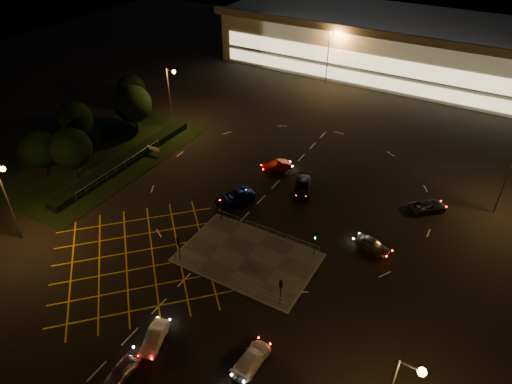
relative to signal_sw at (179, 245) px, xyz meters
The scene contains 25 objects.
ground 7.58m from the signal_sw, 56.28° to the left, with size 180.00×180.00×0.00m, color black.
pedestrian_island 7.57m from the signal_sw, 33.65° to the left, with size 14.00×9.00×0.12m, color #4C4944.
grass_verge 26.93m from the signal_sw, 153.45° to the left, with size 18.00×30.00×0.08m, color black.
hedge 22.55m from the signal_sw, 147.74° to the left, with size 2.00×26.00×1.00m, color black.
supermarket 68.13m from the signal_sw, 86.63° to the left, with size 72.00×26.50×10.50m.
streetlight_sw 19.03m from the signal_sw, 161.12° to the right, with size 1.78×0.56×10.03m.
streetlight_nw 31.24m from the signal_sw, 129.19° to the left, with size 1.78×0.56×10.03m.
streetlight_far_left 54.44m from the signal_sw, 95.88° to the left, with size 1.78×0.56×10.03m.
signal_sw is the anchor object (origin of this frame).
signal_se 12.00m from the signal_sw, ahead, with size 0.28×0.30×3.15m.
signal_nw 7.99m from the signal_sw, 90.00° to the left, with size 0.28×0.30×3.15m.
signal_ne 14.41m from the signal_sw, 33.65° to the left, with size 0.28×0.30×3.15m.
tree_a 26.38m from the signal_sw, behind, with size 5.04×5.04×6.86m.
tree_b 30.55m from the signal_sw, 156.81° to the left, with size 5.40×5.40×7.35m.
tree_c 31.34m from the signal_sw, 140.20° to the left, with size 5.76×5.76×7.84m.
tree_d 39.73m from the signal_sw, 139.09° to the left, with size 4.68×4.68×6.37m.
tree_e 22.92m from the signal_sw, 164.76° to the left, with size 5.40×5.40×7.35m.
car_near_silver 13.83m from the signal_sw, 72.51° to the right, with size 1.43×3.56×1.21m, color silver.
car_queue_white 10.45m from the signal_sw, 64.79° to the right, with size 1.35×3.89×1.28m, color white.
car_left_blue 12.05m from the signal_sw, 93.09° to the left, with size 2.41×5.22×1.45m, color #0D1953.
car_far_dkgrey 19.27m from the signal_sw, 72.58° to the left, with size 2.08×5.11×1.48m, color black.
car_right_silver 21.05m from the signal_sw, 35.09° to the left, with size 1.59×3.95×1.35m, color #999BA0.
car_circ_red 21.40m from the signal_sw, 88.94° to the left, with size 1.39×4.00×1.32m, color maroon.
car_east_grey 30.55m from the signal_sw, 46.84° to the left, with size 2.15×4.67×1.30m, color black.
car_approach_white 14.73m from the signal_sw, 28.34° to the right, with size 1.79×4.39×1.27m, color silver.
Camera 1 is at (20.77, -32.84, 34.28)m, focal length 32.00 mm.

